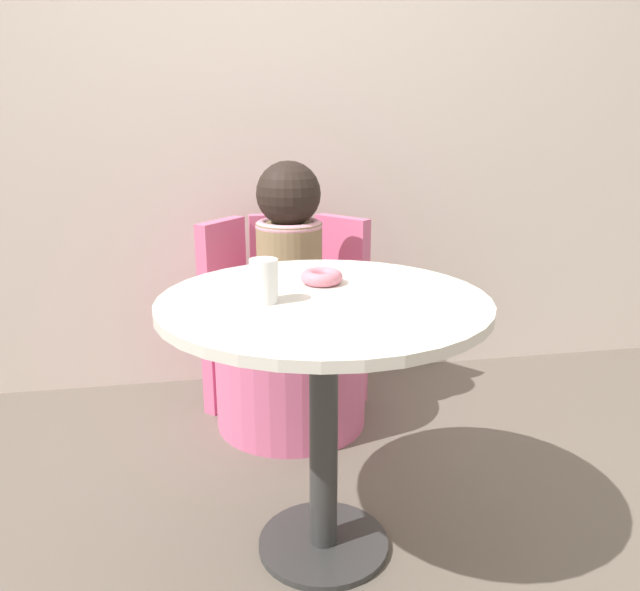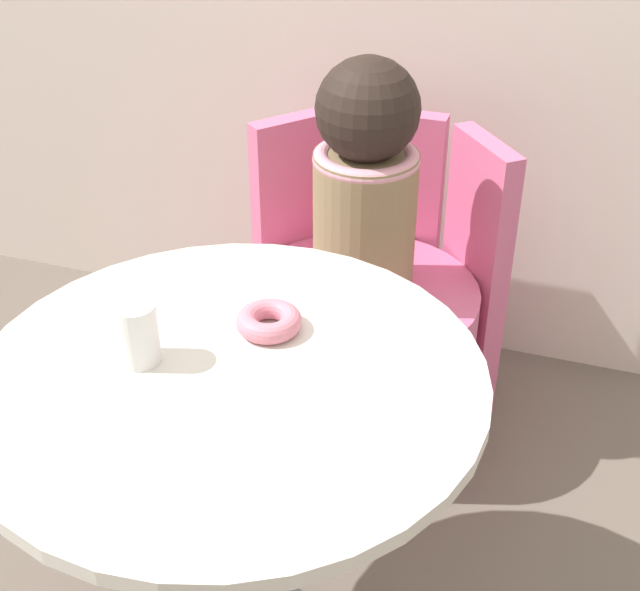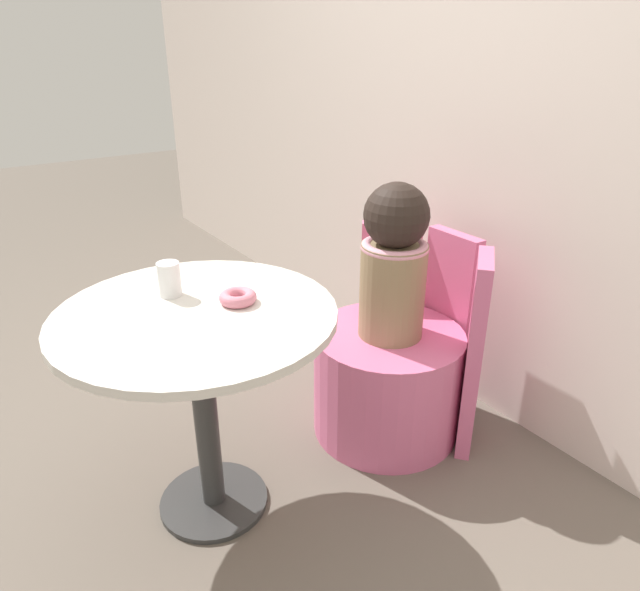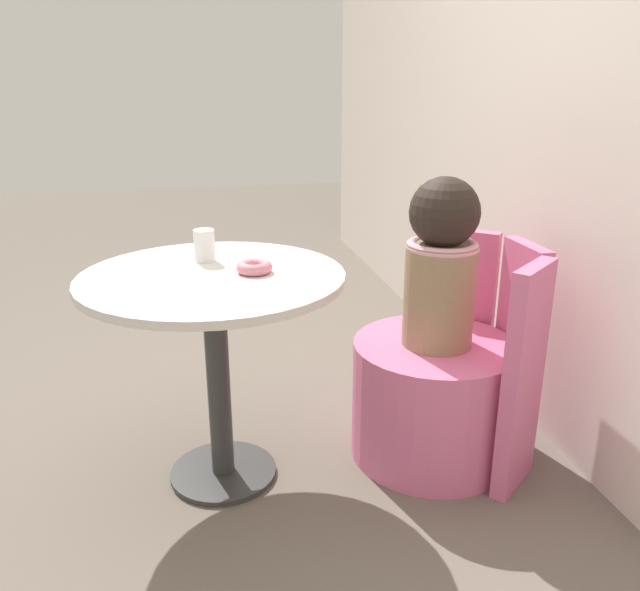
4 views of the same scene
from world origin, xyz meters
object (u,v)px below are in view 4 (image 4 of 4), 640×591
(donut, at_px, (254,267))
(cup, at_px, (204,246))
(child_figure, at_px, (441,263))
(round_table, at_px, (215,316))
(tub_chair, at_px, (432,399))

(donut, distance_m, cup, 0.21)
(child_figure, bearing_deg, round_table, -90.91)
(round_table, xyz_separation_m, child_figure, (0.01, 0.71, 0.13))
(child_figure, relative_size, donut, 5.13)
(child_figure, distance_m, cup, 0.74)
(tub_chair, xyz_separation_m, donut, (0.01, -0.59, 0.50))
(donut, xyz_separation_m, cup, (-0.16, -0.14, 0.03))
(donut, bearing_deg, tub_chair, 90.59)
(round_table, bearing_deg, tub_chair, 89.09)
(round_table, distance_m, child_figure, 0.72)
(child_figure, distance_m, donut, 0.59)
(tub_chair, xyz_separation_m, cup, (-0.15, -0.72, 0.53))
(cup, bearing_deg, round_table, 5.77)
(round_table, relative_size, child_figure, 1.44)
(tub_chair, distance_m, donut, 0.77)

